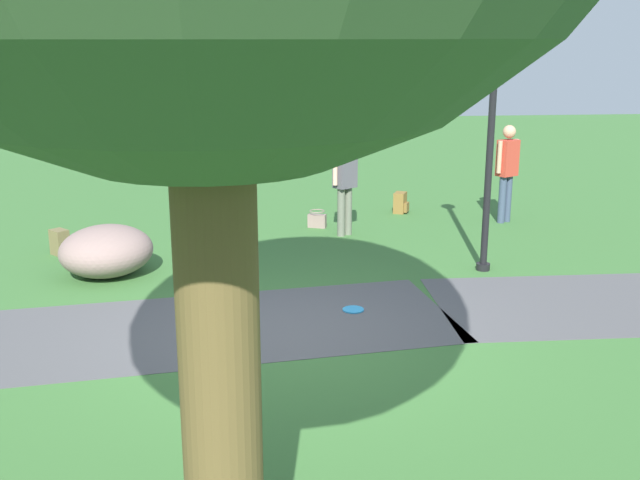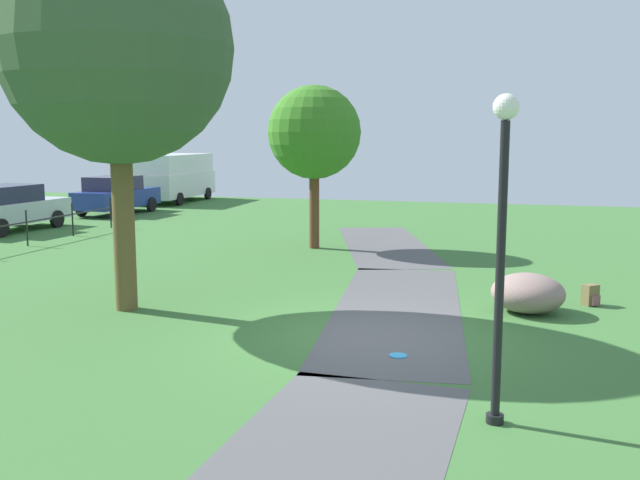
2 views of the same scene
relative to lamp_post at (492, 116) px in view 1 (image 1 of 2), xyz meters
The scene contains 10 objects.
ground_plane 4.38m from the lamp_post, 36.16° to the left, with size 48.00×48.00×0.00m, color #3A6B32.
footpath_segment_mid 5.83m from the lamp_post, 21.65° to the left, with size 8.22×3.28×0.01m.
lamp_post is the anchor object (origin of this frame).
lawn_boulder 5.72m from the lamp_post, ahead, with size 1.81×1.83×0.72m.
woman_with_handbag 3.06m from the lamp_post, 51.53° to the right, with size 0.44×0.40×1.71m.
man_near_boulder 3.33m from the lamp_post, 114.71° to the right, with size 0.46×0.39×1.77m.
handbag_on_grass 4.09m from the lamp_post, 52.18° to the right, with size 0.35×0.35×0.31m.
backpack_by_boulder 6.79m from the lamp_post, 13.17° to the right, with size 0.35×0.35×0.40m.
spare_backpack_on_lawn 4.30m from the lamp_post, 83.46° to the right, with size 0.34×0.34×0.40m.
frisbee_on_grass 3.41m from the lamp_post, 34.61° to the left, with size 0.27×0.27×0.02m.
Camera 1 is at (0.42, 7.92, 3.27)m, focal length 42.12 mm.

